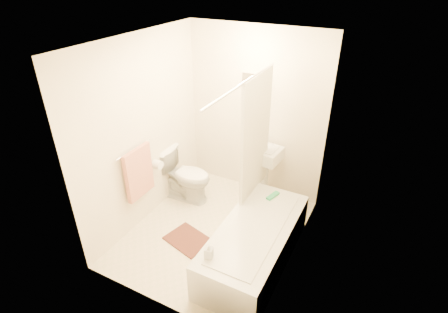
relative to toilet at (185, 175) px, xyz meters
The scene contains 17 objects.
floor 0.97m from the toilet, 32.80° to the right, with size 2.40×2.40×0.00m, color beige.
ceiling 2.21m from the toilet, 32.80° to the right, with size 2.40×2.40×0.00m, color white.
wall_back 1.32m from the toilet, 43.70° to the left, with size 2.00×0.02×2.40m, color beige.
wall_left 0.98m from the toilet, 117.35° to the right, with size 0.02×2.40×2.40m, color beige.
wall_right 1.99m from the toilet, 15.44° to the right, with size 0.02×2.40×2.40m, color beige.
mirror 1.52m from the toilet, 42.89° to the left, with size 0.40×0.03×0.55m, color white.
curtain_rod 1.97m from the toilet, 20.06° to the right, with size 0.03×0.03×1.70m, color silver.
shower_curtain 1.35m from the toilet, ahead, with size 0.04×0.80×1.55m, color silver.
towel_bar 1.05m from the toilet, 105.98° to the right, with size 0.02×0.02×0.60m, color silver.
towel 0.85m from the toilet, 103.79° to the right, with size 0.06×0.45×0.66m, color #CC7266.
toilet_paper 0.52m from the toilet, 116.35° to the right, with size 0.12×0.12×0.11m, color white.
toilet is the anchor object (origin of this frame).
sink 1.11m from the toilet, 25.02° to the left, with size 0.47×0.38×0.93m, color white, non-canonical shape.
bathtub 1.55m from the toilet, 26.36° to the right, with size 0.74×1.70×0.48m, color silver, non-canonical shape.
bath_mat 1.00m from the toilet, 56.01° to the right, with size 0.54×0.40×0.02m, color #49211A.
soap_bottle 1.74m from the toilet, 49.02° to the right, with size 0.08×0.08×0.17m, color silver.
scrub_brush 1.35m from the toilet, ahead, with size 0.06×0.20×0.04m, color #33B06B.
Camera 1 is at (1.69, -3.01, 3.08)m, focal length 28.00 mm.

